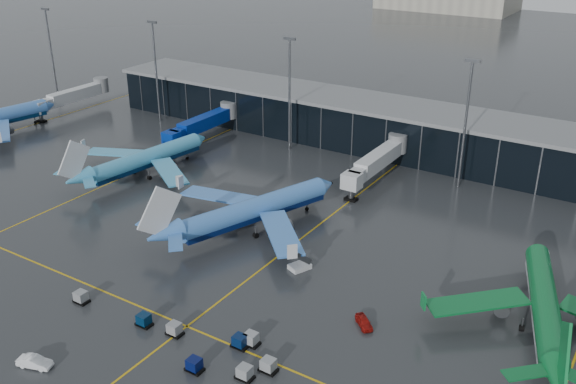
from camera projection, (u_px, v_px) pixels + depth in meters
The scene contains 12 objects.
ground at pixel (201, 258), 101.99m from camera, with size 600.00×600.00×0.00m, color #282B2D.
terminal_pier at pixel (372, 124), 147.49m from camera, with size 142.00×17.00×10.70m.
jet_bridges at pixel (202, 124), 150.37m from camera, with size 94.00×27.50×7.20m.
flood_masts at pixel (371, 104), 132.37m from camera, with size 203.00×0.50×25.50m.
taxi_lines at pixel (289, 247), 105.25m from camera, with size 220.00×120.00×0.02m.
airliner_arkefly at pixel (146, 148), 131.72m from camera, with size 32.40×36.90×11.34m, color #42A6D9, non-canonical shape.
airliner_klm_near at pixel (255, 197), 108.94m from camera, with size 34.72×39.54×12.15m, color #4382DD, non-canonical shape.
airliner_aer_lingus at pixel (547, 290), 83.34m from camera, with size 32.17×36.64×11.26m, color #0C662E, non-canonical shape.
baggage_carts at pixel (197, 340), 81.58m from camera, with size 32.79×9.29×1.70m.
mobile_airstair at pixel (300, 264), 98.78m from camera, with size 3.28×3.81×3.45m.
service_van_red at pixel (364, 322), 85.39m from camera, with size 1.52×3.77×1.28m, color #960F0B.
service_van_white at pixel (35, 362), 77.79m from camera, with size 1.52×4.35×1.43m, color white.
Camera 1 is at (59.39, -67.38, 51.39)m, focal length 40.00 mm.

